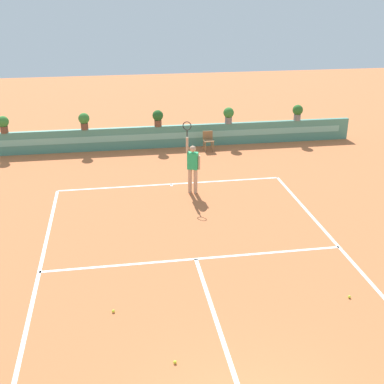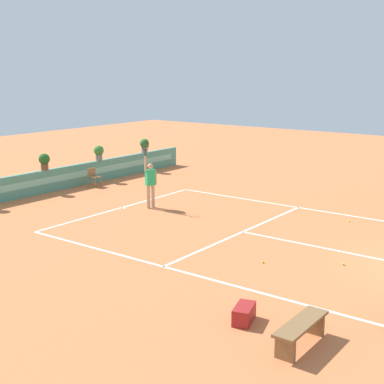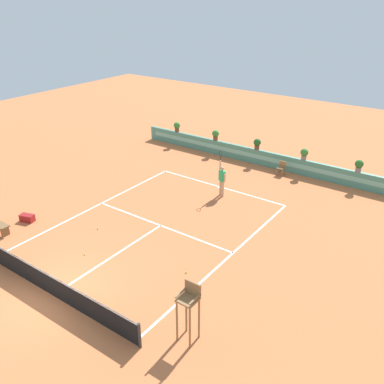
% 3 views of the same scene
% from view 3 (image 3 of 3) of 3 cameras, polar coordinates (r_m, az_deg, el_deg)
% --- Properties ---
extents(ground_plane, '(60.00, 60.00, 0.00)m').
position_cam_3_polar(ground_plane, '(20.38, -5.02, -5.02)').
color(ground_plane, '#C66B3D').
extents(court_lines, '(8.32, 11.94, 0.01)m').
position_cam_3_polar(court_lines, '(20.85, -3.75, -4.20)').
color(court_lines, white).
rests_on(court_lines, ground).
extents(net, '(8.92, 0.10, 1.00)m').
position_cam_3_polar(net, '(16.81, -18.63, -11.81)').
color(net, '#333333').
rests_on(net, ground).
extents(back_wall_barrier, '(18.00, 0.21, 1.00)m').
position_cam_3_polar(back_wall_barrier, '(28.05, 8.75, 4.78)').
color(back_wall_barrier, '#4C8E7A').
rests_on(back_wall_barrier, ground).
extents(umpire_chair, '(0.60, 0.60, 2.14)m').
position_cam_3_polar(umpire_chair, '(13.80, -0.39, -15.18)').
color(umpire_chair, olive).
rests_on(umpire_chair, ground).
extents(ball_kid_chair, '(0.44, 0.44, 0.85)m').
position_cam_3_polar(ball_kid_chair, '(26.62, 12.08, 3.28)').
color(ball_kid_chair, olive).
rests_on(ball_kid_chair, ground).
extents(gear_bag, '(0.77, 0.55, 0.36)m').
position_cam_3_polar(gear_bag, '(22.43, -21.49, -3.30)').
color(gear_bag, maroon).
rests_on(gear_bag, ground).
extents(tennis_player, '(0.58, 0.34, 2.58)m').
position_cam_3_polar(tennis_player, '(23.14, 4.09, 1.87)').
color(tennis_player, tan).
rests_on(tennis_player, ground).
extents(tennis_ball_near_baseline, '(0.07, 0.07, 0.07)m').
position_cam_3_polar(tennis_ball_near_baseline, '(19.00, -14.37, -8.20)').
color(tennis_ball_near_baseline, '#CCE033').
rests_on(tennis_ball_near_baseline, ground).
extents(tennis_ball_mid_court, '(0.07, 0.07, 0.07)m').
position_cam_3_polar(tennis_ball_mid_court, '(17.36, -0.78, -10.87)').
color(tennis_ball_mid_court, '#CCE033').
rests_on(tennis_ball_mid_court, ground).
extents(tennis_ball_by_sideline, '(0.07, 0.07, 0.07)m').
position_cam_3_polar(tennis_ball_by_sideline, '(20.77, -12.69, -4.87)').
color(tennis_ball_by_sideline, '#CCE033').
rests_on(tennis_ball_by_sideline, ground).
extents(potted_plant_right, '(0.48, 0.48, 0.72)m').
position_cam_3_polar(potted_plant_right, '(26.57, 15.02, 5.09)').
color(potted_plant_right, gray).
rests_on(potted_plant_right, back_wall_barrier).
extents(potted_plant_far_right, '(0.48, 0.48, 0.72)m').
position_cam_3_polar(potted_plant_far_right, '(25.73, 21.76, 3.42)').
color(potted_plant_far_right, gray).
rests_on(potted_plant_far_right, back_wall_barrier).
extents(potted_plant_left, '(0.48, 0.48, 0.72)m').
position_cam_3_polar(potted_plant_left, '(29.24, 3.22, 7.81)').
color(potted_plant_left, brown).
rests_on(potted_plant_left, back_wall_barrier).
extents(potted_plant_centre, '(0.48, 0.48, 0.72)m').
position_cam_3_polar(potted_plant_centre, '(27.75, 8.85, 6.55)').
color(potted_plant_centre, brown).
rests_on(potted_plant_centre, back_wall_barrier).
extents(potted_plant_far_left, '(0.48, 0.48, 0.72)m').
position_cam_3_polar(potted_plant_far_left, '(31.07, -2.06, 8.92)').
color(potted_plant_far_left, brown).
rests_on(potted_plant_far_left, back_wall_barrier).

